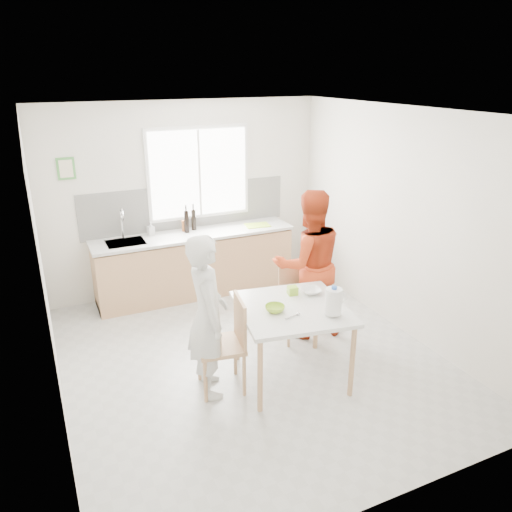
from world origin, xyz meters
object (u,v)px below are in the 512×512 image
Objects in this scene: chair_left at (228,340)px; person_red at (308,264)px; bowl_green at (275,308)px; milk_jug at (334,301)px; wine_bottle_a at (186,221)px; dining_table at (292,314)px; wine_bottle_b at (194,220)px; chair_far at (297,299)px; person_white at (208,316)px; bowl_white at (311,291)px.

person_red is (1.31, 0.67, 0.36)m from chair_left.
bowl_green is 0.69× the size of milk_jug.
wine_bottle_a is at bearing -51.70° from person_red.
chair_left is at bearing 164.74° from bowl_green.
chair_left is 0.57m from bowl_green.
dining_table is 4.09× the size of wine_bottle_b.
chair_left is at bearing -98.13° from wine_bottle_a.
chair_far is 1.51m from person_white.
wine_bottle_a is at bearing -3.43° from person_white.
wine_bottle_a reaches higher than milk_jug.
milk_jug is (0.94, -0.44, 0.44)m from chair_left.
chair_left is (-0.67, 0.11, -0.20)m from dining_table.
person_white is at bearing 170.75° from dining_table.
person_white is 0.92× the size of person_red.
bowl_green is (-0.68, -0.77, 0.37)m from chair_far.
chair_left reaches higher than bowl_green.
bowl_green is 0.62× the size of wine_bottle_a.
bowl_white is at bearing 30.55° from dining_table.
chair_left is 1.13m from milk_jug.
chair_far is at bearing -65.51° from wine_bottle_a.
milk_jug is at bearing -78.07° from wine_bottle_a.
bowl_green is at bearing -90.28° from wine_bottle_b.
wine_bottle_a reaches higher than chair_far.
wine_bottle_b is (-0.67, 1.84, 0.58)m from chair_far.
chair_left is 1.05m from bowl_white.
wine_bottle_b is at bearing 108.36° from milk_jug.
wine_bottle_a is at bearing 111.19° from milk_jug.
wine_bottle_a is 0.16m from wine_bottle_b.
chair_far is at bearing 128.53° from chair_left.
chair_far is 0.68m from bowl_white.
bowl_green is (0.65, -0.16, 0.02)m from person_white.
person_white is 0.67m from bowl_green.
chair_far is 1.20m from milk_jug.
chair_far is at bearing 48.35° from bowl_green.
bowl_green is at bearing -122.40° from chair_far.
person_white is (-0.86, 0.14, 0.10)m from dining_table.
person_red reaches higher than person_white.
chair_far is (1.14, 0.64, -0.06)m from chair_left.
chair_left is 2.48m from wine_bottle_a.
milk_jug is at bearing -91.34° from chair_far.
wine_bottle_b is at bearing 119.22° from chair_far.
wine_bottle_a is at bearing 123.75° from chair_far.
bowl_green is at bearing 52.42° from person_red.
dining_table is 1.25× the size of chair_left.
bowl_white is (-0.30, -0.58, -0.05)m from person_red.
bowl_green is at bearing -87.31° from wine_bottle_a.
person_red is at bearing 50.49° from dining_table.
milk_jug is at bearing -49.99° from dining_table.
chair_far is 0.49× the size of person_red.
milk_jug reaches higher than chair_far.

